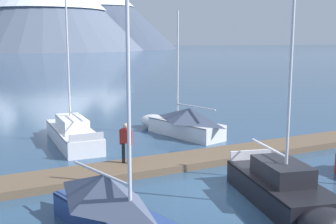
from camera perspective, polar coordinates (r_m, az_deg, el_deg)
name	(u,v)px	position (r m, az deg, el deg)	size (l,w,h in m)	color
ground_plane	(236,193)	(15.63, 8.99, -10.65)	(700.00, 700.00, 0.00)	#2D4C6B
mountain_rear_spur	(104,13)	(257.74, -8.53, 12.91)	(84.95, 84.95, 39.79)	#424C60
dock	(186,161)	(18.90, 2.44, -6.48)	(20.36, 3.32, 0.30)	brown
sailboat_second_berth	(116,208)	(12.19, -6.97, -12.62)	(2.97, 5.75, 7.72)	navy
sailboat_mid_dock_port	(71,132)	(23.34, -12.78, -2.57)	(1.85, 7.40, 7.84)	white
sailboat_mid_dock_starboard	(285,190)	(14.64, 15.28, -9.94)	(2.71, 5.89, 7.52)	black
sailboat_far_berth	(182,122)	(24.38, 1.83, -1.31)	(3.33, 6.39, 6.97)	silver
person_on_dock	(126,141)	(17.84, -5.62, -3.80)	(0.44, 0.45, 1.69)	#232328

